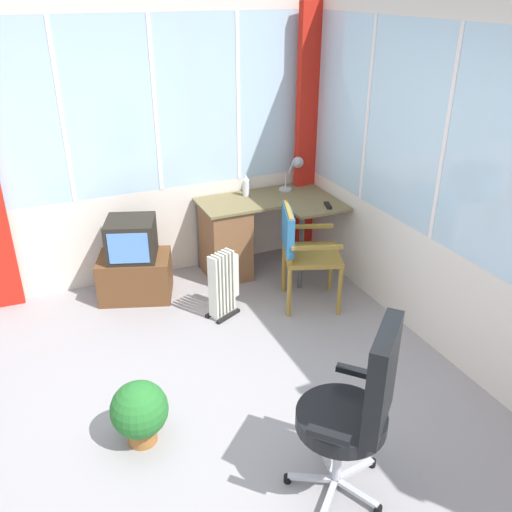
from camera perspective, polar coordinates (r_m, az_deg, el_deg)
The scene contains 13 objects.
ground at distance 3.74m, azimuth -4.74°, elevation -19.16°, with size 4.98×5.80×0.06m, color gray.
north_window_panel at distance 5.17m, azimuth -14.49°, elevation 10.62°, with size 3.98×0.07×2.59m.
east_window_panel at distance 3.98m, azimuth 23.05°, elevation 4.64°, with size 0.07×4.80×2.59m.
curtain_corner at distance 5.66m, azimuth 5.28°, elevation 12.16°, with size 0.25×0.07×2.49m, color red.
desk at distance 5.40m, azimuth -2.53°, elevation 2.06°, with size 1.28×0.87×0.75m.
desk_lamp at distance 5.54m, azimuth 4.05°, elevation 8.95°, with size 0.24×0.21×0.35m.
tv_remote at distance 5.22m, azimuth 7.45°, elevation 5.22°, with size 0.04×0.15×0.02m, color black.
spray_bottle at distance 5.42m, azimuth -1.05°, elevation 7.29°, with size 0.06×0.06×0.22m.
wooden_armchair at distance 4.81m, azimuth 4.44°, elevation 1.29°, with size 0.62×0.62×0.92m.
office_chair at distance 3.06m, azimuth 10.59°, elevation -14.83°, with size 0.60×0.61×1.13m.
tv_on_stand at distance 5.14m, azimuth -12.49°, elevation -0.77°, with size 0.75×0.63×0.77m.
space_heater at distance 4.76m, azimuth -3.33°, elevation -2.84°, with size 0.33×0.27×0.60m.
potted_plant at distance 3.64m, azimuth -11.94°, elevation -15.43°, with size 0.36×0.36×0.44m.
Camera 1 is at (-0.78, -2.50, 2.64)m, focal length 38.71 mm.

